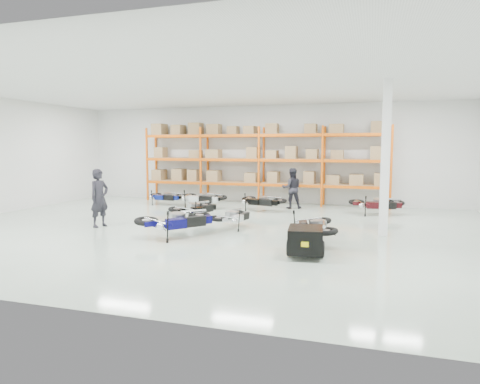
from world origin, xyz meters
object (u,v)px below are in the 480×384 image
(moto_back_a, at_px, (166,194))
(trailer, at_px, (306,240))
(moto_black_far_left, at_px, (195,205))
(moto_back_b, at_px, (202,195))
(moto_silver_left, at_px, (233,213))
(moto_touring_right, at_px, (314,222))
(moto_blue_centre, at_px, (178,216))
(moto_back_d, at_px, (377,201))
(person_back, at_px, (292,188))
(moto_back_c, at_px, (262,198))
(person_left, at_px, (99,198))

(moto_back_a, bearing_deg, trailer, -128.57)
(moto_black_far_left, xyz_separation_m, moto_back_b, (-0.90, 2.79, 0.04))
(moto_silver_left, xyz_separation_m, moto_touring_right, (2.73, -1.34, 0.09))
(moto_blue_centre, bearing_deg, trailer, -157.96)
(moto_back_d, bearing_deg, person_back, 69.29)
(moto_back_c, height_order, moto_back_d, moto_back_d)
(moto_silver_left, distance_m, trailer, 4.01)
(moto_silver_left, distance_m, moto_touring_right, 3.04)
(moto_silver_left, bearing_deg, trailer, 143.52)
(moto_blue_centre, height_order, moto_back_b, moto_blue_centre)
(moto_touring_right, relative_size, person_back, 1.09)
(moto_blue_centre, height_order, moto_touring_right, moto_blue_centre)
(moto_blue_centre, distance_m, moto_back_d, 8.13)
(moto_touring_right, relative_size, moto_back_c, 1.08)
(moto_black_far_left, xyz_separation_m, person_left, (-2.44, -2.15, 0.42))
(moto_touring_right, xyz_separation_m, moto_back_c, (-2.80, 5.21, -0.04))
(moto_touring_right, height_order, moto_back_d, moto_touring_right)
(moto_touring_right, xyz_separation_m, person_left, (-6.97, 0.31, 0.38))
(trailer, relative_size, moto_back_d, 0.95)
(moto_back_c, relative_size, moto_back_d, 0.96)
(moto_black_far_left, bearing_deg, moto_back_a, -27.44)
(moto_back_b, bearing_deg, moto_back_a, 85.05)
(person_left, bearing_deg, moto_back_c, -25.17)
(trailer, bearing_deg, moto_black_far_left, 131.29)
(moto_silver_left, xyz_separation_m, person_left, (-4.23, -1.03, 0.46))
(moto_touring_right, bearing_deg, moto_back_a, 130.67)
(moto_silver_left, height_order, person_back, person_back)
(moto_blue_centre, distance_m, moto_back_a, 7.11)
(moto_touring_right, distance_m, person_back, 6.54)
(moto_silver_left, height_order, moto_back_c, moto_back_c)
(trailer, relative_size, moto_back_a, 1.08)
(moto_black_far_left, distance_m, moto_back_b, 2.94)
(moto_touring_right, bearing_deg, moto_back_c, 106.87)
(moto_blue_centre, xyz_separation_m, moto_back_c, (1.05, 5.63, -0.09))
(moto_silver_left, height_order, trailer, moto_silver_left)
(moto_touring_right, distance_m, moto_back_d, 5.78)
(moto_back_c, height_order, person_left, person_left)
(moto_back_a, distance_m, person_back, 5.65)
(moto_touring_right, bearing_deg, moto_blue_centre, 174.92)
(moto_blue_centre, distance_m, moto_back_c, 5.73)
(moto_silver_left, xyz_separation_m, person_back, (0.98, 4.95, 0.38))
(moto_touring_right, distance_m, trailer, 1.61)
(moto_blue_centre, distance_m, moto_touring_right, 3.87)
(moto_black_far_left, bearing_deg, moto_touring_right, 173.22)
(moto_silver_left, relative_size, person_left, 0.83)
(moto_black_far_left, distance_m, person_back, 4.74)
(moto_back_a, distance_m, moto_back_c, 4.61)
(moto_silver_left, bearing_deg, moto_touring_right, 164.49)
(moto_blue_centre, xyz_separation_m, moto_black_far_left, (-0.68, 2.89, -0.10))
(trailer, bearing_deg, moto_silver_left, 126.14)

